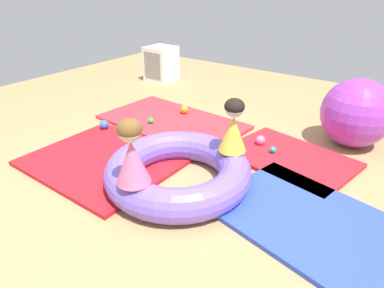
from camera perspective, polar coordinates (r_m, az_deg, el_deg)
ground_plane at (r=3.00m, az=-3.73°, el=-6.56°), size 8.00×8.00×0.00m
gym_mat_far_right at (r=3.48m, az=15.89°, el=-2.28°), size 1.30×1.02×0.04m
gym_mat_center_rear at (r=3.41m, az=-14.38°, el=-2.64°), size 1.38×1.18×0.04m
gym_mat_near_right at (r=2.68m, az=20.21°, el=-12.54°), size 1.66×1.26×0.04m
gym_mat_far_left at (r=4.16m, az=-3.33°, el=3.69°), size 1.76×1.09×0.04m
inflatable_cushion at (r=2.91m, az=-2.34°, el=-4.56°), size 1.24×1.24×0.27m
child_in_pink at (r=2.43m, az=-10.05°, el=-1.40°), size 0.36×0.36×0.50m
child_in_yellow at (r=2.87m, az=6.91°, el=3.02°), size 0.26×0.26×0.47m
play_ball_yellow at (r=3.29m, az=-11.38°, el=-2.21°), size 0.09×0.09×0.09m
play_ball_green at (r=4.09m, az=-6.90°, el=3.90°), size 0.07×0.07×0.07m
play_ball_pink at (r=3.61m, az=11.34°, el=0.63°), size 0.10×0.10×0.10m
play_ball_orange at (r=4.35m, az=-1.29°, el=5.78°), size 0.11×0.11×0.11m
play_ball_blue at (r=4.03m, az=-14.45°, el=3.16°), size 0.10×0.10×0.10m
play_ball_teal at (r=3.48m, az=13.34°, el=-0.96°), size 0.06×0.06×0.06m
exercise_ball_large at (r=3.90m, az=25.71°, el=4.67°), size 0.71×0.71×0.71m
storage_cube at (r=5.87m, az=-5.34°, el=13.12°), size 0.44×0.44×0.56m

